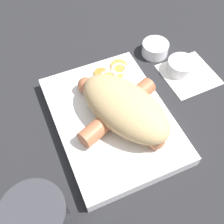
# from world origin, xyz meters

# --- Properties ---
(ground_plane) EXTENTS (3.00, 3.00, 0.00)m
(ground_plane) POSITION_xyz_m (0.00, 0.00, 0.00)
(ground_plane) COLOR #232326
(food_tray) EXTENTS (0.26, 0.19, 0.02)m
(food_tray) POSITION_xyz_m (0.00, 0.00, 0.01)
(food_tray) COLOR white
(food_tray) RESTS_ON ground_plane
(bread_roll) EXTENTS (0.19, 0.15, 0.06)m
(bread_roll) POSITION_xyz_m (0.01, 0.02, 0.05)
(bread_roll) COLOR tan
(bread_roll) RESTS_ON food_tray
(sausage) EXTENTS (0.18, 0.16, 0.03)m
(sausage) POSITION_xyz_m (0.01, 0.01, 0.04)
(sausage) COLOR #B26642
(sausage) RESTS_ON food_tray
(pickled_veggies) EXTENTS (0.06, 0.08, 0.01)m
(pickled_veggies) POSITION_xyz_m (-0.09, 0.04, 0.03)
(pickled_veggies) COLOR orange
(pickled_veggies) RESTS_ON food_tray
(napkin) EXTENTS (0.10, 0.10, 0.00)m
(napkin) POSITION_xyz_m (-0.04, 0.19, 0.00)
(napkin) COLOR white
(napkin) RESTS_ON ground_plane
(condiment_cup_near) EXTENTS (0.06, 0.06, 0.03)m
(condiment_cup_near) POSITION_xyz_m (-0.06, 0.18, 0.01)
(condiment_cup_near) COLOR white
(condiment_cup_near) RESTS_ON ground_plane
(condiment_cup_far) EXTENTS (0.06, 0.06, 0.03)m
(condiment_cup_far) POSITION_xyz_m (-0.13, 0.16, 0.01)
(condiment_cup_far) COLOR white
(condiment_cup_far) RESTS_ON ground_plane
(drink_glass) EXTENTS (0.08, 0.08, 0.11)m
(drink_glass) POSITION_xyz_m (0.13, -0.16, 0.05)
(drink_glass) COLOR #333338
(drink_glass) RESTS_ON ground_plane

